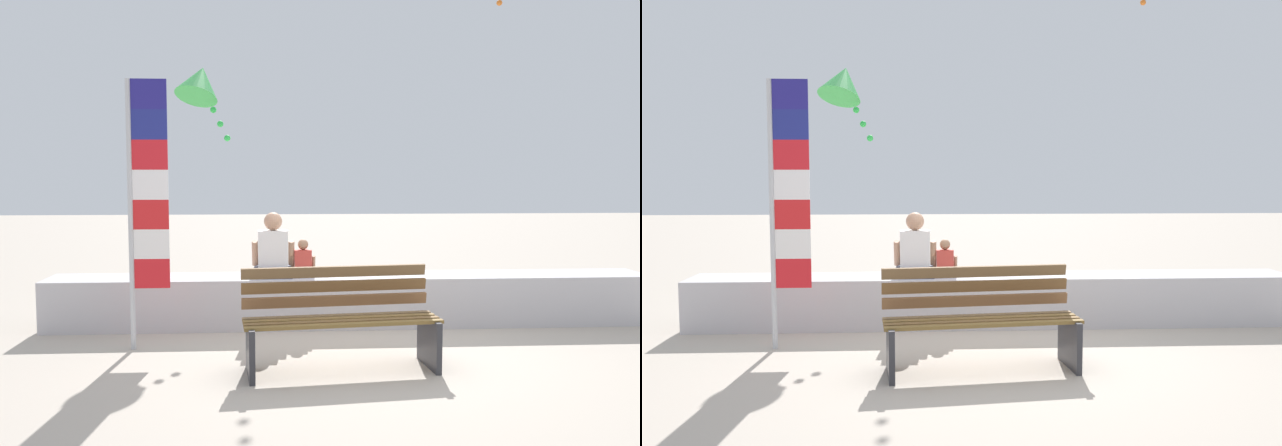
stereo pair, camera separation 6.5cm
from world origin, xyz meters
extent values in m
plane|color=#B5A898|center=(0.00, 0.00, 0.00)|extent=(40.00, 40.00, 0.00)
cube|color=#BCB7BB|center=(0.00, 1.06, 0.28)|extent=(6.81, 0.64, 0.56)
cube|color=brown|center=(-0.26, -0.82, 0.45)|extent=(1.71, 0.26, 0.03)
cube|color=brown|center=(-0.27, -0.71, 0.45)|extent=(1.71, 0.26, 0.03)
cube|color=brown|center=(-0.28, -0.60, 0.45)|extent=(1.71, 0.26, 0.03)
cube|color=brown|center=(-0.29, -0.49, 0.45)|extent=(1.71, 0.26, 0.03)
cube|color=brown|center=(-0.30, -0.38, 0.57)|extent=(1.71, 0.23, 0.10)
cube|color=brown|center=(-0.31, -0.36, 0.70)|extent=(1.71, 0.23, 0.10)
cube|color=brown|center=(-0.31, -0.33, 0.83)|extent=(1.71, 0.23, 0.10)
cube|color=#2D2D33|center=(-1.07, -0.74, 0.23)|extent=(0.11, 0.53, 0.45)
cube|color=#2D2D33|center=(0.52, -0.57, 0.23)|extent=(0.11, 0.53, 0.45)
cube|color=#2F3750|center=(-0.89, 1.01, 0.62)|extent=(0.43, 0.35, 0.12)
cube|color=white|center=(-0.89, 1.01, 0.88)|extent=(0.33, 0.21, 0.41)
cylinder|color=tan|center=(-1.09, 0.99, 0.84)|extent=(0.07, 0.16, 0.30)
cylinder|color=tan|center=(-0.69, 0.99, 0.84)|extent=(0.07, 0.16, 0.30)
sphere|color=tan|center=(-0.89, 1.01, 1.19)|extent=(0.20, 0.20, 0.20)
cube|color=#35394C|center=(-0.56, 1.01, 0.60)|extent=(0.25, 0.20, 0.07)
cube|color=#CE4036|center=(-0.56, 1.01, 0.75)|extent=(0.19, 0.12, 0.24)
cylinder|color=#A17355|center=(-0.67, 1.00, 0.72)|extent=(0.04, 0.09, 0.17)
cylinder|color=#A17355|center=(-0.44, 1.00, 0.72)|extent=(0.04, 0.09, 0.17)
sphere|color=#A17355|center=(-0.56, 1.01, 0.93)|extent=(0.12, 0.12, 0.12)
cylinder|color=#B7B7BC|center=(-2.26, 0.16, 1.31)|extent=(0.05, 0.05, 2.63)
cube|color=red|center=(-2.06, 0.16, 0.75)|extent=(0.34, 0.02, 0.29)
cube|color=white|center=(-2.06, 0.16, 1.04)|extent=(0.34, 0.02, 0.29)
cube|color=red|center=(-2.06, 0.16, 1.33)|extent=(0.34, 0.02, 0.29)
cube|color=white|center=(-2.06, 0.16, 1.62)|extent=(0.34, 0.02, 0.29)
cube|color=red|center=(-2.06, 0.16, 1.91)|extent=(0.34, 0.02, 0.29)
cube|color=navy|center=(-2.06, 0.16, 2.19)|extent=(0.34, 0.02, 0.29)
cube|color=navy|center=(-2.06, 0.16, 2.48)|extent=(0.34, 0.02, 0.29)
sphere|color=orange|center=(2.25, 2.81, 4.09)|extent=(0.08, 0.08, 0.08)
cone|color=green|center=(-1.83, 2.23, 2.89)|extent=(0.80, 0.85, 0.61)
sphere|color=green|center=(-1.74, 2.19, 2.71)|extent=(0.08, 0.08, 0.08)
sphere|color=green|center=(-1.65, 2.14, 2.53)|extent=(0.08, 0.08, 0.08)
sphere|color=green|center=(-1.56, 2.10, 2.35)|extent=(0.08, 0.08, 0.08)
sphere|color=green|center=(-1.48, 2.05, 2.17)|extent=(0.08, 0.08, 0.08)
camera|label=1|loc=(-0.80, -6.07, 1.74)|focal=35.63mm
camera|label=2|loc=(-0.73, -6.07, 1.74)|focal=35.63mm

